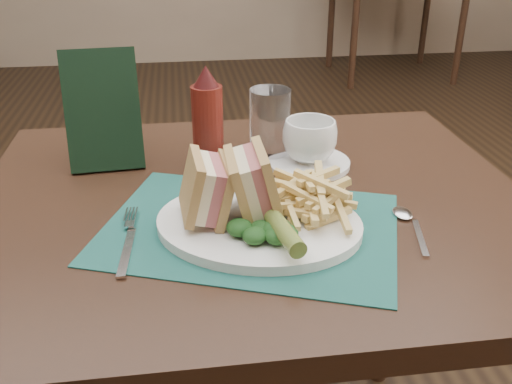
# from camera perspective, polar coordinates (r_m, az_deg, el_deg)

# --- Properties ---
(floor) EXTENTS (7.00, 7.00, 0.00)m
(floor) POSITION_cam_1_polar(r_m,az_deg,el_deg) (1.77, -2.43, -14.89)
(floor) COLOR black
(floor) RESTS_ON ground
(wall_back) EXTENTS (6.00, 0.00, 6.00)m
(wall_back) POSITION_cam_1_polar(r_m,az_deg,el_deg) (4.96, -6.52, 12.86)
(wall_back) COLOR gray
(wall_back) RESTS_ON ground
(table_main) EXTENTS (0.90, 0.75, 0.75)m
(table_main) POSITION_cam_1_polar(r_m,az_deg,el_deg) (1.15, -0.22, -17.34)
(table_main) COLOR black
(table_main) RESTS_ON ground
(table_bg_right) EXTENTS (0.90, 0.75, 0.75)m
(table_bg_right) POSITION_cam_1_polar(r_m,az_deg,el_deg) (4.55, 13.51, 15.92)
(table_bg_right) COLOR black
(table_bg_right) RESTS_ON ground
(placemat) EXTENTS (0.50, 0.43, 0.00)m
(placemat) POSITION_cam_1_polar(r_m,az_deg,el_deg) (0.84, -0.61, -3.58)
(placemat) COLOR #184D45
(placemat) RESTS_ON table_main
(plate) EXTENTS (0.36, 0.32, 0.01)m
(plate) POSITION_cam_1_polar(r_m,az_deg,el_deg) (0.83, 0.28, -3.23)
(plate) COLOR white
(plate) RESTS_ON placemat
(sandwich_half_a) EXTENTS (0.08, 0.10, 0.10)m
(sandwich_half_a) POSITION_cam_1_polar(r_m,az_deg,el_deg) (0.81, -6.43, 0.27)
(sandwich_half_a) COLOR tan
(sandwich_half_a) RESTS_ON plate
(sandwich_half_b) EXTENTS (0.08, 0.10, 0.10)m
(sandwich_half_b) POSITION_cam_1_polar(r_m,az_deg,el_deg) (0.81, -1.73, 0.86)
(sandwich_half_b) COLOR tan
(sandwich_half_b) RESTS_ON plate
(kale_garnish) EXTENTS (0.11, 0.08, 0.03)m
(kale_garnish) POSITION_cam_1_polar(r_m,az_deg,el_deg) (0.78, 0.96, -3.76)
(kale_garnish) COLOR #153A15
(kale_garnish) RESTS_ON plate
(pickle_spear) EXTENTS (0.04, 0.12, 0.03)m
(pickle_spear) POSITION_cam_1_polar(r_m,az_deg,el_deg) (0.76, 2.60, -3.70)
(pickle_spear) COLOR #586A28
(pickle_spear) RESTS_ON plate
(fries_pile) EXTENTS (0.18, 0.20, 0.06)m
(fries_pile) POSITION_cam_1_polar(r_m,az_deg,el_deg) (0.84, 5.34, -0.02)
(fries_pile) COLOR tan
(fries_pile) RESTS_ON plate
(fork) EXTENTS (0.05, 0.17, 0.01)m
(fork) POSITION_cam_1_polar(r_m,az_deg,el_deg) (0.82, -12.69, -4.48)
(fork) COLOR silver
(fork) RESTS_ON placemat
(spoon) EXTENTS (0.07, 0.15, 0.01)m
(spoon) POSITION_cam_1_polar(r_m,az_deg,el_deg) (0.86, 15.49, -3.40)
(spoon) COLOR silver
(spoon) RESTS_ON table_main
(saucer) EXTENTS (0.20, 0.20, 0.01)m
(saucer) POSITION_cam_1_polar(r_m,az_deg,el_deg) (1.04, 5.28, 2.91)
(saucer) COLOR white
(saucer) RESTS_ON table_main
(coffee_cup) EXTENTS (0.14, 0.14, 0.08)m
(coffee_cup) POSITION_cam_1_polar(r_m,az_deg,el_deg) (1.03, 5.38, 5.13)
(coffee_cup) COLOR white
(coffee_cup) RESTS_ON saucer
(drinking_glass) EXTENTS (0.08, 0.08, 0.13)m
(drinking_glass) POSITION_cam_1_polar(r_m,az_deg,el_deg) (1.06, 1.40, 6.81)
(drinking_glass) COLOR silver
(drinking_glass) RESTS_ON table_main
(ketchup_bottle) EXTENTS (0.06, 0.06, 0.19)m
(ketchup_bottle) POSITION_cam_1_polar(r_m,az_deg,el_deg) (1.00, -4.87, 7.37)
(ketchup_bottle) COLOR #59150F
(ketchup_bottle) RESTS_ON table_main
(check_presenter) EXTENTS (0.13, 0.09, 0.21)m
(check_presenter) POSITION_cam_1_polar(r_m,az_deg,el_deg) (1.04, -15.08, 7.88)
(check_presenter) COLOR black
(check_presenter) RESTS_ON table_main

